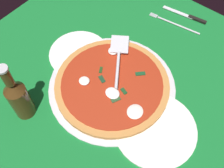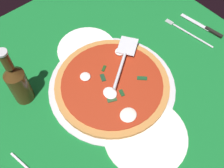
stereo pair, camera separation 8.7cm
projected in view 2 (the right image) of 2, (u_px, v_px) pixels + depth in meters
ground_plane at (111, 98)px, 86.74cm from camera, size 108.93×108.93×0.80cm
checker_pattern at (111, 97)px, 86.36cm from camera, size 108.93×108.93×0.10cm
pizza_pan at (112, 86)px, 87.91cm from camera, size 40.59×40.59×0.83cm
dinner_plate_left at (87, 50)px, 95.95cm from camera, size 20.65×20.65×1.00cm
dinner_plate_right at (146, 136)px, 78.75cm from camera, size 24.26×24.26×1.00cm
pizza at (112, 84)px, 86.80cm from camera, size 36.53×36.53×2.97cm
pizza_server at (124, 58)px, 89.44cm from camera, size 15.09×19.85×1.00cm
place_setting_far at (197, 31)px, 100.94cm from camera, size 21.52×16.43×1.40cm
beer_bottle at (17, 82)px, 78.84cm from camera, size 5.98×5.98×22.51cm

